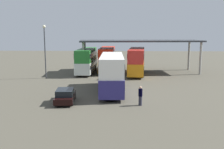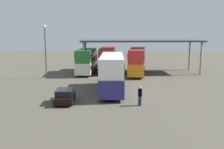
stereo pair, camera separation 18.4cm
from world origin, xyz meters
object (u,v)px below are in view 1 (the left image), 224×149
object	(u,v)px
double_decker_mid_row	(107,58)
lamppost_tall	(45,45)
double_decker_near_canopy	(87,60)
double_decker_main	(112,72)
double_decker_far_right	(137,60)
pedestrian_waiting	(140,96)
parked_hatchback	(65,96)

from	to	relation	value
double_decker_mid_row	lamppost_tall	bearing A→B (deg)	131.03
double_decker_near_canopy	double_decker_mid_row	size ratio (longest dim) A/B	1.03
double_decker_main	double_decker_far_right	world-z (taller)	double_decker_main
double_decker_main	pedestrian_waiting	size ratio (longest dim) A/B	5.67
lamppost_tall	pedestrian_waiting	world-z (taller)	lamppost_tall
parked_hatchback	double_decker_mid_row	distance (m)	21.30
double_decker_main	lamppost_tall	bearing A→B (deg)	48.36
double_decker_main	double_decker_far_right	size ratio (longest dim) A/B	1.01
double_decker_main	lamppost_tall	size ratio (longest dim) A/B	1.33
parked_hatchback	double_decker_mid_row	bearing A→B (deg)	-13.40
double_decker_main	double_decker_mid_row	distance (m)	16.17
double_decker_near_canopy	lamppost_tall	world-z (taller)	lamppost_tall
double_decker_main	pedestrian_waiting	world-z (taller)	double_decker_main
double_decker_near_canopy	double_decker_far_right	distance (m)	8.44
double_decker_main	double_decker_near_canopy	distance (m)	14.93
double_decker_main	double_decker_near_canopy	world-z (taller)	double_decker_main
double_decker_main	pedestrian_waiting	distance (m)	6.52
double_decker_far_right	lamppost_tall	world-z (taller)	lamppost_tall
double_decker_main	double_decker_near_canopy	bearing A→B (deg)	17.21
double_decker_main	parked_hatchback	bearing A→B (deg)	136.80
double_decker_mid_row	double_decker_far_right	distance (m)	6.00
double_decker_far_right	pedestrian_waiting	world-z (taller)	double_decker_far_right
double_decker_main	parked_hatchback	size ratio (longest dim) A/B	2.49
parked_hatchback	double_decker_near_canopy	world-z (taller)	double_decker_near_canopy
double_decker_near_canopy	double_decker_far_right	size ratio (longest dim) A/B	1.01
double_decker_near_canopy	double_decker_far_right	bearing A→B (deg)	-99.19
double_decker_mid_row	double_decker_far_right	xyz separation A→B (m)	(4.97, -3.35, 0.02)
double_decker_far_right	double_decker_near_canopy	bearing A→B (deg)	85.64
double_decker_main	lamppost_tall	world-z (taller)	lamppost_tall
double_decker_mid_row	pedestrian_waiting	size ratio (longest dim) A/B	5.51
double_decker_near_canopy	pedestrian_waiting	bearing A→B (deg)	-158.47
parked_hatchback	pedestrian_waiting	distance (m)	7.28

